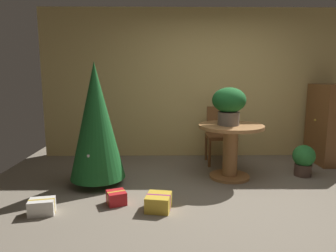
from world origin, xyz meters
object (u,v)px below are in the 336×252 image
(gift_box_cream, at_px, (42,207))
(wooden_cabinet, at_px, (331,124))
(potted_plant, at_px, (304,159))
(wooden_chair_far, at_px, (220,132))
(gift_box_gold, at_px, (159,202))
(holiday_tree, at_px, (96,121))
(round_dining_table, at_px, (230,144))
(gift_box_red, at_px, (116,198))
(flower_vase, at_px, (229,103))

(gift_box_cream, height_order, wooden_cabinet, wooden_cabinet)
(potted_plant, bearing_deg, wooden_chair_far, 146.21)
(gift_box_gold, bearing_deg, holiday_tree, 136.17)
(round_dining_table, height_order, gift_box_gold, round_dining_table)
(round_dining_table, bearing_deg, gift_box_gold, -133.82)
(round_dining_table, xyz_separation_m, wooden_cabinet, (1.83, 0.76, 0.16))
(gift_box_red, height_order, wooden_cabinet, wooden_cabinet)
(flower_vase, bearing_deg, gift_box_gold, -132.95)
(holiday_tree, distance_m, potted_plant, 3.00)
(holiday_tree, relative_size, potted_plant, 3.56)
(round_dining_table, distance_m, flower_vase, 0.58)
(wooden_cabinet, bearing_deg, wooden_chair_far, 178.48)
(round_dining_table, height_order, holiday_tree, holiday_tree)
(gift_box_cream, xyz_separation_m, wooden_cabinet, (4.07, 1.89, 0.58))
(holiday_tree, distance_m, gift_box_gold, 1.38)
(flower_vase, height_order, gift_box_cream, flower_vase)
(wooden_chair_far, bearing_deg, holiday_tree, -149.89)
(gift_box_cream, height_order, potted_plant, potted_plant)
(gift_box_gold, xyz_separation_m, gift_box_red, (-0.48, 0.16, -0.01))
(holiday_tree, xyz_separation_m, gift_box_red, (0.34, -0.63, -0.79))
(wooden_cabinet, bearing_deg, potted_plant, -137.15)
(round_dining_table, distance_m, wooden_cabinet, 1.99)
(wooden_cabinet, bearing_deg, holiday_tree, -164.55)
(gift_box_red, relative_size, gift_box_cream, 0.91)
(flower_vase, distance_m, potted_plant, 1.41)
(wooden_cabinet, bearing_deg, round_dining_table, -157.56)
(wooden_chair_far, height_order, wooden_cabinet, wooden_cabinet)
(wooden_cabinet, bearing_deg, gift_box_cream, -155.13)
(round_dining_table, xyz_separation_m, potted_plant, (1.09, 0.07, -0.25))
(gift_box_cream, bearing_deg, holiday_tree, 64.74)
(flower_vase, bearing_deg, holiday_tree, -172.35)
(holiday_tree, height_order, potted_plant, holiday_tree)
(flower_vase, relative_size, gift_box_red, 1.97)
(holiday_tree, distance_m, gift_box_red, 1.07)
(potted_plant, bearing_deg, round_dining_table, -176.21)
(round_dining_table, relative_size, gift_box_gold, 2.83)
(potted_plant, bearing_deg, holiday_tree, -173.60)
(wooden_chair_far, distance_m, potted_plant, 1.34)
(round_dining_table, height_order, wooden_chair_far, wooden_chair_far)
(holiday_tree, height_order, gift_box_red, holiday_tree)
(flower_vase, relative_size, wooden_chair_far, 0.56)
(wooden_chair_far, bearing_deg, potted_plant, -33.79)
(holiday_tree, relative_size, gift_box_cream, 5.62)
(holiday_tree, bearing_deg, potted_plant, 6.40)
(gift_box_gold, distance_m, wooden_cabinet, 3.41)
(gift_box_cream, bearing_deg, wooden_chair_far, 40.83)
(round_dining_table, height_order, gift_box_red, round_dining_table)
(holiday_tree, relative_size, gift_box_red, 6.15)
(gift_box_gold, distance_m, gift_box_cream, 1.24)
(gift_box_gold, height_order, gift_box_red, gift_box_gold)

